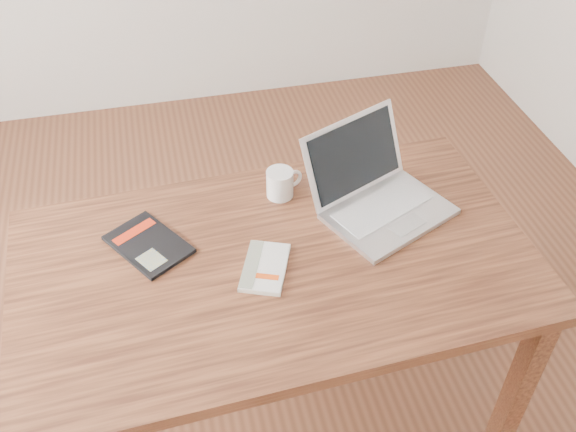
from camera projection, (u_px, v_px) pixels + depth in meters
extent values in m
plane|color=#512D1C|center=(223.00, 378.00, 2.40)|extent=(4.00, 4.00, 0.00)
cube|color=#4E2817|center=(276.00, 264.00, 1.82)|extent=(1.50, 0.90, 0.04)
cube|color=#4E2817|center=(519.00, 387.00, 1.96)|extent=(0.07, 0.07, 0.71)
cube|color=#4E2817|center=(61.00, 306.00, 2.19)|extent=(0.07, 0.07, 0.71)
cube|color=#4E2817|center=(421.00, 233.00, 2.47)|extent=(0.07, 0.07, 0.71)
cube|color=silver|center=(265.00, 268.00, 1.78)|extent=(0.18, 0.22, 0.01)
cube|color=white|center=(265.00, 267.00, 1.78)|extent=(0.18, 0.22, 0.02)
cube|color=gray|center=(251.00, 264.00, 1.77)|extent=(0.10, 0.19, 0.00)
cube|color=#D0430E|center=(267.00, 277.00, 1.74)|extent=(0.07, 0.04, 0.00)
cube|color=black|center=(148.00, 244.00, 1.85)|extent=(0.26, 0.29, 0.01)
cube|color=#A9220C|center=(134.00, 232.00, 1.88)|extent=(0.13, 0.10, 0.00)
cube|color=gray|center=(151.00, 260.00, 1.79)|extent=(0.09, 0.09, 0.00)
cube|color=silver|center=(389.00, 214.00, 1.94)|extent=(0.43, 0.38, 0.02)
cube|color=silver|center=(383.00, 206.00, 1.95)|extent=(0.34, 0.25, 0.00)
cube|color=#BCBCC1|center=(407.00, 225.00, 1.89)|extent=(0.12, 0.09, 0.00)
cube|color=silver|center=(354.00, 155.00, 1.96)|extent=(0.37, 0.24, 0.23)
cube|color=black|center=(355.00, 156.00, 1.96)|extent=(0.33, 0.21, 0.20)
cylinder|color=white|center=(280.00, 184.00, 1.99)|extent=(0.08, 0.08, 0.09)
cylinder|color=black|center=(280.00, 173.00, 1.96)|extent=(0.07, 0.07, 0.01)
torus|color=white|center=(293.00, 179.00, 2.01)|extent=(0.06, 0.03, 0.06)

